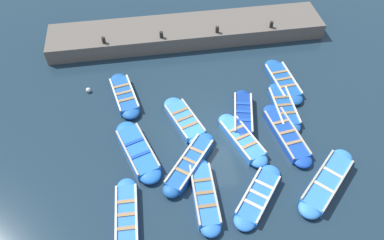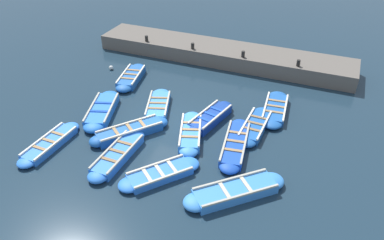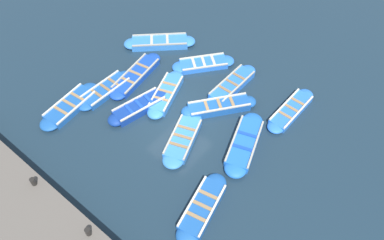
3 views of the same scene
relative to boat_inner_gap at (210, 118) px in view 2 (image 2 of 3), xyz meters
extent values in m
plane|color=#1C303F|center=(-0.88, 1.68, -0.20)|extent=(120.00, 120.00, 0.00)
cube|color=navy|center=(0.00, 0.00, -0.01)|extent=(2.62, 1.39, 0.39)
ellipsoid|color=navy|center=(-1.22, 0.28, -0.01)|extent=(0.96, 0.94, 0.39)
ellipsoid|color=navy|center=(1.22, -0.28, -0.01)|extent=(0.96, 0.94, 0.39)
cube|color=beige|center=(-0.09, -0.37, 0.22)|extent=(2.40, 0.63, 0.07)
cube|color=beige|center=(0.09, 0.37, 0.22)|extent=(2.40, 0.63, 0.07)
cube|color=#1947B7|center=(-0.52, 0.12, 0.21)|extent=(0.31, 0.76, 0.04)
cube|color=#1947B7|center=(0.00, 0.00, 0.21)|extent=(0.31, 0.76, 0.04)
cube|color=#1947B7|center=(0.52, -0.12, 0.21)|extent=(0.31, 0.76, 0.04)
cube|color=#1947B7|center=(-1.45, -1.65, -0.04)|extent=(3.06, 1.34, 0.32)
ellipsoid|color=#1947B7|center=(-2.91, -1.87, -0.04)|extent=(0.98, 0.95, 0.32)
ellipsoid|color=#1947B7|center=(0.01, -1.43, -0.04)|extent=(0.98, 0.95, 0.32)
cube|color=#B2AD9E|center=(-1.39, -2.06, 0.15)|extent=(2.88, 0.51, 0.07)
cube|color=#B2AD9E|center=(-1.51, -1.24, 0.15)|extent=(2.88, 0.51, 0.07)
cube|color=#9E7A51|center=(-2.07, -1.75, 0.14)|extent=(0.26, 0.81, 0.04)
cube|color=#9E7A51|center=(-1.45, -1.65, 0.14)|extent=(0.26, 0.81, 0.04)
cube|color=#9E7A51|center=(-0.83, -1.56, 0.14)|extent=(0.26, 0.81, 0.04)
cube|color=blue|center=(-4.32, 0.46, -0.06)|extent=(2.47, 2.27, 0.29)
ellipsoid|color=blue|center=(-5.26, 1.24, -0.06)|extent=(1.23, 1.23, 0.29)
ellipsoid|color=blue|center=(-3.38, -0.31, -0.06)|extent=(1.23, 1.23, 0.29)
cube|color=beige|center=(-4.59, 0.14, 0.12)|extent=(1.89, 1.57, 0.07)
cube|color=beige|center=(-4.05, 0.79, 0.12)|extent=(1.89, 1.57, 0.07)
cube|color=beige|center=(-4.72, 0.79, 0.11)|extent=(0.63, 0.72, 0.04)
cube|color=beige|center=(-4.32, 0.46, 0.11)|extent=(0.63, 0.72, 0.04)
cube|color=beige|center=(-3.92, 0.14, 0.11)|extent=(0.63, 0.72, 0.04)
cube|color=blue|center=(-3.95, 2.55, -0.03)|extent=(2.77, 0.91, 0.34)
ellipsoid|color=blue|center=(-5.33, 2.57, -0.03)|extent=(0.84, 0.81, 0.34)
ellipsoid|color=blue|center=(-2.57, 2.54, -0.03)|extent=(0.84, 0.81, 0.34)
cube|color=#B2AD9E|center=(-3.95, 2.16, 0.17)|extent=(2.70, 0.11, 0.07)
cube|color=#B2AD9E|center=(-3.94, 2.95, 0.17)|extent=(2.70, 0.11, 0.07)
cube|color=olive|center=(-4.53, 2.56, 0.16)|extent=(0.15, 0.77, 0.04)
cube|color=olive|center=(-3.95, 2.55, 0.16)|extent=(0.15, 0.77, 0.04)
cube|color=olive|center=(-3.36, 2.55, 0.16)|extent=(0.15, 0.77, 0.04)
cube|color=#1E59AD|center=(2.18, 5.49, -0.02)|extent=(2.56, 1.42, 0.37)
ellipsoid|color=#1E59AD|center=(1.00, 5.24, -0.02)|extent=(1.06, 1.04, 0.37)
ellipsoid|color=#1E59AD|center=(3.37, 5.74, -0.02)|extent=(1.06, 1.04, 0.37)
cube|color=silver|center=(2.27, 5.06, 0.20)|extent=(2.34, 0.56, 0.07)
cube|color=silver|center=(2.09, 5.91, 0.20)|extent=(2.34, 0.56, 0.07)
cube|color=#9E7A51|center=(1.68, 5.38, 0.19)|extent=(0.31, 0.85, 0.04)
cube|color=#9E7A51|center=(2.18, 5.49, 0.19)|extent=(0.31, 0.85, 0.04)
cube|color=#9E7A51|center=(2.69, 5.59, 0.19)|extent=(0.31, 0.85, 0.04)
cube|color=#1E59AD|center=(0.21, -2.09, -0.05)|extent=(2.51, 0.97, 0.29)
ellipsoid|color=#1E59AD|center=(-1.03, -2.06, -0.05)|extent=(0.88, 0.86, 0.29)
ellipsoid|color=#1E59AD|center=(1.45, -2.12, -0.05)|extent=(0.88, 0.86, 0.29)
cube|color=silver|center=(0.20, -2.50, 0.13)|extent=(2.44, 0.15, 0.07)
cube|color=silver|center=(0.22, -1.68, 0.13)|extent=(2.44, 0.15, 0.07)
cube|color=olive|center=(-0.32, -2.08, 0.11)|extent=(0.16, 0.80, 0.04)
cube|color=olive|center=(0.21, -2.09, 0.11)|extent=(0.16, 0.80, 0.04)
cube|color=olive|center=(0.74, -2.10, 0.11)|extent=(0.16, 0.80, 0.04)
cube|color=#1E59AD|center=(-2.38, 2.91, 0.00)|extent=(2.77, 2.41, 0.39)
ellipsoid|color=#1E59AD|center=(-3.52, 3.81, 0.00)|extent=(1.04, 1.04, 0.39)
ellipsoid|color=#1E59AD|center=(-1.24, 2.02, 0.00)|extent=(1.04, 1.04, 0.39)
cube|color=beige|center=(-2.60, 2.63, 0.23)|extent=(2.29, 1.81, 0.07)
cube|color=beige|center=(-2.16, 3.19, 0.23)|extent=(2.29, 1.81, 0.07)
cube|color=#9E7A51|center=(-2.87, 3.29, 0.21)|extent=(0.54, 0.64, 0.04)
cube|color=#9E7A51|center=(-2.38, 2.91, 0.21)|extent=(0.54, 0.64, 0.04)
cube|color=#9E7A51|center=(-1.90, 2.53, 0.21)|extent=(0.54, 0.64, 0.04)
cube|color=blue|center=(-1.37, 5.04, -0.01)|extent=(2.88, 1.83, 0.37)
ellipsoid|color=blue|center=(-2.64, 4.62, -0.01)|extent=(1.24, 1.22, 0.37)
ellipsoid|color=blue|center=(-0.09, 5.46, -0.01)|extent=(1.24, 1.22, 0.37)
cube|color=#B2AD9E|center=(-1.22, 4.58, 0.21)|extent=(2.52, 0.90, 0.07)
cube|color=#B2AD9E|center=(-1.52, 5.50, 0.21)|extent=(2.52, 0.90, 0.07)
cube|color=#1947B7|center=(-1.73, 4.92, 0.19)|extent=(0.42, 0.91, 0.04)
cube|color=#1947B7|center=(-1.01, 5.16, 0.19)|extent=(0.42, 0.91, 0.04)
cube|color=#3884E0|center=(0.10, 2.77, -0.05)|extent=(2.54, 1.72, 0.30)
ellipsoid|color=#3884E0|center=(-1.00, 2.38, -0.05)|extent=(1.20, 1.18, 0.30)
ellipsoid|color=#3884E0|center=(1.21, 3.16, -0.05)|extent=(1.20, 1.18, 0.30)
cube|color=#B2AD9E|center=(0.26, 2.34, 0.13)|extent=(2.19, 0.84, 0.07)
cube|color=#B2AD9E|center=(-0.05, 3.20, 0.13)|extent=(2.19, 0.84, 0.07)
cube|color=olive|center=(-0.37, 2.60, 0.12)|extent=(0.43, 0.88, 0.04)
cube|color=olive|center=(0.10, 2.77, 0.12)|extent=(0.43, 0.88, 0.04)
cube|color=olive|center=(0.57, 2.94, 0.12)|extent=(0.43, 0.88, 0.04)
cube|color=#3884E0|center=(-4.14, -2.47, -0.02)|extent=(2.78, 2.87, 0.36)
ellipsoid|color=#3884E0|center=(-5.17, -1.36, -0.02)|extent=(1.29, 1.29, 0.36)
ellipsoid|color=#3884E0|center=(-3.11, -3.57, -0.02)|extent=(1.29, 1.29, 0.36)
cube|color=#B2AD9E|center=(-4.47, -2.77, 0.19)|extent=(2.09, 2.22, 0.07)
cube|color=#B2AD9E|center=(-3.81, -2.16, 0.19)|extent=(2.09, 2.22, 0.07)
cube|color=beige|center=(-4.43, -2.15, 0.18)|extent=(0.72, 0.69, 0.04)
cube|color=beige|center=(-3.85, -2.78, 0.18)|extent=(0.72, 0.69, 0.04)
cube|color=#3884E0|center=(-1.44, 0.40, -0.03)|extent=(2.66, 1.66, 0.35)
ellipsoid|color=#3884E0|center=(-2.62, -0.01, -0.03)|extent=(1.06, 1.05, 0.35)
ellipsoid|color=#3884E0|center=(-0.25, 0.81, -0.03)|extent=(1.06, 1.05, 0.35)
cube|color=beige|center=(-1.30, 0.02, 0.18)|extent=(2.34, 0.89, 0.07)
cube|color=beige|center=(-1.57, 0.78, 0.18)|extent=(2.34, 0.89, 0.07)
cube|color=#9E7A51|center=(-1.94, 0.23, 0.17)|extent=(0.39, 0.78, 0.04)
cube|color=#9E7A51|center=(-1.44, 0.40, 0.17)|extent=(0.39, 0.78, 0.04)
cube|color=#9E7A51|center=(-0.93, 0.58, 0.17)|extent=(0.39, 0.78, 0.04)
cube|color=blue|center=(-4.38, 5.64, -0.06)|extent=(2.64, 0.92, 0.28)
ellipsoid|color=blue|center=(-5.69, 5.68, -0.06)|extent=(0.83, 0.80, 0.28)
ellipsoid|color=blue|center=(-3.08, 5.60, -0.06)|extent=(0.83, 0.80, 0.28)
cube|color=silver|center=(-4.40, 5.26, 0.12)|extent=(2.56, 0.16, 0.07)
cube|color=silver|center=(-4.37, 6.03, 0.12)|extent=(2.56, 0.16, 0.07)
cube|color=#9E7A51|center=(-4.94, 5.66, 0.10)|extent=(0.16, 0.75, 0.04)
cube|color=#9E7A51|center=(-4.38, 5.64, 0.10)|extent=(0.16, 0.75, 0.04)
cube|color=#9E7A51|center=(-3.83, 5.63, 0.10)|extent=(0.16, 0.75, 0.04)
cube|color=#1E59AD|center=(1.99, -2.62, -0.05)|extent=(2.61, 1.25, 0.30)
ellipsoid|color=#1E59AD|center=(0.74, -2.74, -0.05)|extent=(1.05, 1.02, 0.30)
ellipsoid|color=#1E59AD|center=(3.25, -2.50, -0.05)|extent=(1.05, 1.02, 0.30)
cube|color=silver|center=(2.04, -3.09, 0.14)|extent=(2.47, 0.31, 0.07)
cube|color=silver|center=(1.95, -2.16, 0.14)|extent=(2.47, 0.31, 0.07)
cube|color=#9E7A51|center=(1.46, -2.67, 0.12)|extent=(0.22, 0.91, 0.04)
cube|color=#9E7A51|center=(1.99, -2.62, 0.12)|extent=(0.22, 0.91, 0.04)
cube|color=#9E7A51|center=(2.53, -2.57, 0.12)|extent=(0.22, 0.91, 0.04)
cube|color=#605951|center=(6.66, 1.68, 0.24)|extent=(2.60, 15.69, 0.88)
cylinder|color=black|center=(5.71, -3.00, 0.85)|extent=(0.20, 0.20, 0.35)
cylinder|color=black|center=(5.71, 0.12, 0.85)|extent=(0.20, 0.20, 0.35)
cylinder|color=black|center=(5.71, 3.24, 0.85)|extent=(0.20, 0.20, 0.35)
cylinder|color=black|center=(5.71, 6.35, 0.85)|extent=(0.20, 0.20, 0.35)
sphere|color=silver|center=(2.92, 7.28, -0.08)|extent=(0.25, 0.25, 0.25)
camera|label=1|loc=(-11.40, 4.23, 13.02)|focal=35.00mm
camera|label=2|loc=(-13.74, -4.75, 9.61)|focal=35.00mm
camera|label=3|loc=(7.48, 9.29, 13.23)|focal=35.00mm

